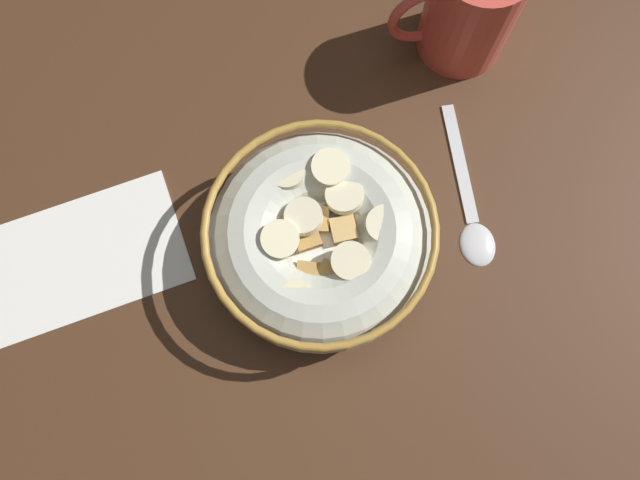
{
  "coord_description": "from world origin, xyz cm",
  "views": [
    {
      "loc": [
        2.42,
        10.6,
        46.65
      ],
      "look_at": [
        0.0,
        0.0,
        3.0
      ],
      "focal_mm": 33.96,
      "sensor_mm": 36.0,
      "label": 1
    }
  ],
  "objects_px": {
    "cereal_bowl": "(320,239)",
    "spoon": "(473,217)",
    "coffee_mug": "(469,7)",
    "folded_napkin": "(81,257)"
  },
  "relations": [
    {
      "from": "cereal_bowl",
      "to": "coffee_mug",
      "type": "bearing_deg",
      "value": -135.33
    },
    {
      "from": "spoon",
      "to": "coffee_mug",
      "type": "xyz_separation_m",
      "value": [
        -0.03,
        -0.16,
        0.05
      ]
    },
    {
      "from": "cereal_bowl",
      "to": "folded_napkin",
      "type": "distance_m",
      "value": 0.19
    },
    {
      "from": "cereal_bowl",
      "to": "spoon",
      "type": "bearing_deg",
      "value": 178.85
    },
    {
      "from": "cereal_bowl",
      "to": "folded_napkin",
      "type": "height_order",
      "value": "cereal_bowl"
    },
    {
      "from": "cereal_bowl",
      "to": "spoon",
      "type": "xyz_separation_m",
      "value": [
        -0.12,
        0.0,
        -0.03
      ]
    },
    {
      "from": "cereal_bowl",
      "to": "coffee_mug",
      "type": "distance_m",
      "value": 0.22
    },
    {
      "from": "cereal_bowl",
      "to": "coffee_mug",
      "type": "xyz_separation_m",
      "value": [
        -0.16,
        -0.15,
        0.02
      ]
    },
    {
      "from": "cereal_bowl",
      "to": "spoon",
      "type": "distance_m",
      "value": 0.13
    },
    {
      "from": "coffee_mug",
      "to": "folded_napkin",
      "type": "relative_size",
      "value": 0.66
    }
  ]
}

